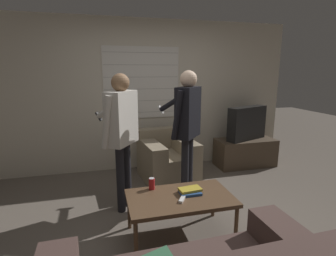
# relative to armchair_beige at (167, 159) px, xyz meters

# --- Properties ---
(ground_plane) EXTENTS (16.00, 16.00, 0.00)m
(ground_plane) POSITION_rel_armchair_beige_xyz_m (-0.21, -1.40, -0.32)
(ground_plane) COLOR #665B51
(wall_back) EXTENTS (5.20, 0.08, 2.55)m
(wall_back) POSITION_rel_armchair_beige_xyz_m (-0.21, 0.62, 0.96)
(wall_back) COLOR beige
(wall_back) RESTS_ON ground_plane
(armchair_beige) EXTENTS (0.89, 0.96, 0.77)m
(armchair_beige) POSITION_rel_armchair_beige_xyz_m (0.00, 0.00, 0.00)
(armchair_beige) COLOR gray
(armchair_beige) RESTS_ON ground_plane
(coffee_table) EXTENTS (1.08, 0.63, 0.45)m
(coffee_table) POSITION_rel_armchair_beige_xyz_m (-0.25, -1.52, 0.08)
(coffee_table) COLOR brown
(coffee_table) RESTS_ON ground_plane
(tv_stand) EXTENTS (1.06, 0.48, 0.49)m
(tv_stand) POSITION_rel_armchair_beige_xyz_m (1.52, 0.20, -0.08)
(tv_stand) COLOR #4C3D2D
(tv_stand) RESTS_ON ground_plane
(tv) EXTENTS (0.83, 0.48, 0.59)m
(tv) POSITION_rel_armchair_beige_xyz_m (1.52, 0.20, 0.46)
(tv) COLOR black
(tv) RESTS_ON tv_stand
(person_left_standing) EXTENTS (0.53, 0.79, 1.68)m
(person_left_standing) POSITION_rel_armchair_beige_xyz_m (-0.76, -0.79, 0.74)
(person_left_standing) COLOR black
(person_left_standing) RESTS_ON ground_plane
(person_right_standing) EXTENTS (0.50, 0.78, 1.71)m
(person_right_standing) POSITION_rel_armchair_beige_xyz_m (0.09, -0.72, 0.76)
(person_right_standing) COLOR black
(person_right_standing) RESTS_ON ground_plane
(book_stack) EXTENTS (0.24, 0.17, 0.05)m
(book_stack) POSITION_rel_armchair_beige_xyz_m (-0.13, -1.48, 0.15)
(book_stack) COLOR #284C89
(book_stack) RESTS_ON coffee_table
(soda_can) EXTENTS (0.07, 0.07, 0.13)m
(soda_can) POSITION_rel_armchair_beige_xyz_m (-0.49, -1.28, 0.19)
(soda_can) COLOR red
(soda_can) RESTS_ON coffee_table
(spare_remote) EXTENTS (0.10, 0.13, 0.02)m
(spare_remote) POSITION_rel_armchair_beige_xyz_m (-0.25, -1.60, 0.14)
(spare_remote) COLOR white
(spare_remote) RESTS_ON coffee_table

